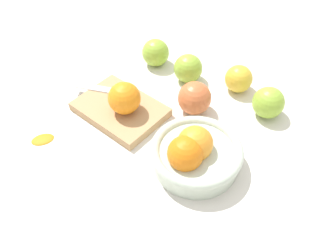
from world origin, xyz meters
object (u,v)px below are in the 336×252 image
apple_front_left (239,79)px  apple_front_left_3 (194,98)px  orange_on_board (124,98)px  apple_front_left_2 (268,103)px  knife (110,89)px  apple_front_right (156,53)px  apple_front_center (188,68)px  cutting_board (120,109)px  bowl (195,153)px

apple_front_left → apple_front_left_3: 0.14m
orange_on_board → apple_front_left_2: (-0.30, -0.17, -0.02)m
apple_front_left_3 → knife: bearing=15.8°
apple_front_right → apple_front_center: 0.11m
orange_on_board → apple_front_left_3: (-0.14, -0.10, -0.02)m
orange_on_board → apple_front_right: (0.04, -0.22, -0.02)m
knife → cutting_board: bearing=146.8°
apple_front_left_2 → apple_front_center: 0.23m
bowl → orange_on_board: bearing=-14.5°
apple_front_right → apple_front_left_2: 0.35m
apple_front_center → apple_front_left_2: bearing=173.0°
bowl → orange_on_board: size_ratio=2.54×
cutting_board → apple_front_center: bearing=-114.3°
bowl → cutting_board: bowl is taller
apple_front_right → apple_front_center: (-0.11, 0.02, 0.00)m
apple_front_right → apple_front_left: size_ratio=1.06×
apple_front_left_3 → apple_front_left_2: bearing=-155.7°
orange_on_board → apple_front_center: size_ratio=1.01×
cutting_board → apple_front_left: bearing=-134.9°
apple_front_left_2 → apple_front_right: bearing=-8.3°
knife → apple_front_right: 0.19m
bowl → orange_on_board: 0.22m
apple_front_left → apple_front_center: size_ratio=0.94×
bowl → knife: size_ratio=1.28×
orange_on_board → apple_front_center: bearing=-108.7°
cutting_board → apple_front_left_2: bearing=-152.2°
cutting_board → apple_front_left_2: apple_front_left_2 is taller
bowl → apple_front_left_3: bowl is taller
apple_front_right → apple_front_left: (-0.25, -0.00, -0.00)m
cutting_board → apple_front_left_3: apple_front_left_3 is taller
knife → apple_front_center: size_ratio=2.01×
apple_front_left_2 → apple_front_center: (0.23, -0.03, -0.00)m
apple_front_center → apple_front_right: bearing=-10.8°
apple_front_right → apple_front_left: bearing=-178.9°
apple_front_right → bowl: bearing=132.6°
apple_front_left_3 → apple_front_center: apple_front_left_3 is taller
bowl → cutting_board: 0.24m
cutting_board → knife: size_ratio=1.37×
cutting_board → orange_on_board: (-0.02, 0.00, 0.05)m
knife → apple_front_left: bearing=-145.9°
orange_on_board → apple_front_right: size_ratio=1.01×
knife → apple_front_left: 0.33m
bowl → apple_front_center: size_ratio=2.56×
apple_front_left → apple_front_left_3: size_ratio=0.88×
cutting_board → apple_front_left_3: bearing=-148.7°
apple_front_center → bowl: bearing=119.0°
apple_front_center → orange_on_board: bearing=71.3°
cutting_board → apple_front_right: (0.02, -0.22, 0.03)m
apple_front_right → apple_front_left_3: apple_front_left_3 is taller
apple_front_center → apple_front_left: bearing=-168.9°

